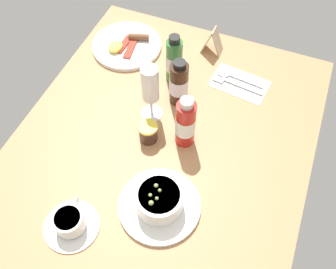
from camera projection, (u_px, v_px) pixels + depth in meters
ground_plane at (157, 155)px, 107.79cm from camera, size 110.00×84.00×3.00cm
porridge_bowl at (159, 201)px, 94.33cm from camera, size 21.40×21.40×8.28cm
cutlery_setting at (238, 83)px, 121.25cm from camera, size 13.36×19.27×0.90cm
coffee_cup at (70, 222)px, 92.11cm from camera, size 14.10×14.10×5.78cm
wine_glass at (150, 87)px, 104.26cm from camera, size 6.76×6.76×19.22cm
jam_jar at (148, 132)px, 106.71cm from camera, size 5.58×5.58×6.06cm
sauce_bottle_red at (185, 123)px, 102.12cm from camera, size 5.58×5.58×18.02cm
sauce_bottle_green at (174, 61)px, 115.97cm from camera, size 5.21×5.21×17.63cm
sauce_bottle_brown at (179, 83)px, 111.33cm from camera, size 5.74×5.74×16.32cm
breakfast_plate at (126, 45)px, 130.21cm from camera, size 24.10×24.10×3.70cm
menu_card at (213, 41)px, 126.21cm from camera, size 4.77×7.05×9.30cm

